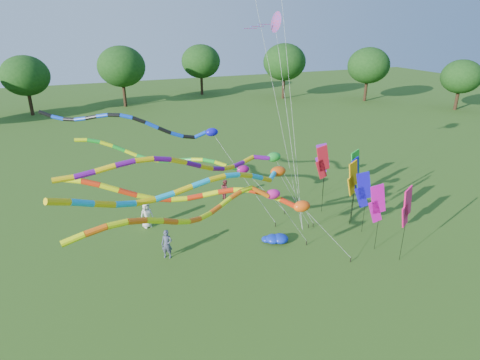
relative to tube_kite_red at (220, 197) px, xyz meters
name	(u,v)px	position (x,y,z in m)	size (l,w,h in m)	color
ground	(300,276)	(3.75, -2.34, -4.46)	(160.00, 160.00, 0.00)	#284F15
tube_kite_red	(220,197)	(0.00, 0.00, 0.00)	(14.33, 3.91, 6.65)	black
tube_kite_orange	(215,207)	(-1.11, -2.43, 0.72)	(13.01, 5.62, 7.04)	black
tube_kite_purple	(210,163)	(-0.51, -0.03, 1.99)	(14.81, 3.94, 8.20)	black
tube_kite_blue	(148,126)	(-2.50, 5.62, 2.76)	(13.30, 4.94, 8.66)	black
tube_kite_cyan	(218,183)	(-0.50, -1.17, 1.34)	(14.64, 6.19, 7.91)	black
tube_kite_green	(182,159)	(-0.06, 7.53, -0.30)	(13.04, 5.59, 6.28)	black
delta_kite_high_c	(275,22)	(6.38, 6.83, 8.51)	(2.88, 5.87, 13.92)	black
banner_pole_red	(322,163)	(9.03, 4.05, -0.61)	(1.16, 0.11, 5.11)	black
banner_pole_magenta_b	(407,207)	(9.76, -3.21, -0.96)	(1.10, 0.52, 4.76)	black
banner_pole_green	(355,168)	(10.42, 2.29, -0.58)	(1.13, 0.43, 5.14)	black
banner_pole_blue_a	(354,175)	(10.08, 1.82, -0.92)	(1.11, 0.51, 4.80)	black
banner_pole_blue_b	(363,190)	(9.84, 0.53, -1.43)	(1.12, 0.47, 4.29)	black
banner_pole_violet	(322,159)	(10.63, 6.43, -1.29)	(1.12, 0.46, 4.42)	black
banner_pole_orange	(353,178)	(9.77, 1.58, -1.01)	(1.12, 0.45, 4.71)	black
banner_pole_magenta_a	(377,204)	(9.17, -1.56, -1.36)	(1.15, 0.31, 4.36)	black
blue_nylon_heap	(273,235)	(4.23, 1.91, -4.24)	(1.80, 1.57, 0.48)	#0D28B1
person_a	(147,215)	(-2.97, 6.57, -3.55)	(0.89, 0.58, 1.82)	silver
person_b	(167,244)	(-2.55, 2.32, -3.57)	(0.65, 0.43, 1.78)	#3F4559
person_c	(225,190)	(3.51, 8.80, -3.64)	(0.79, 0.61, 1.62)	maroon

